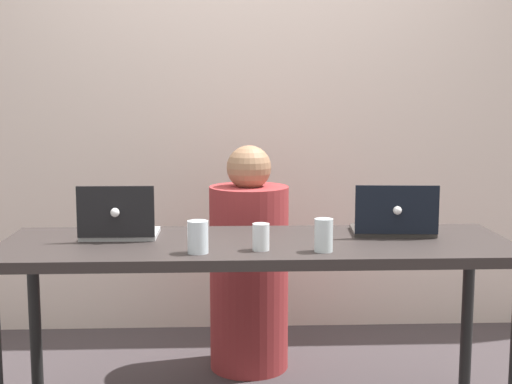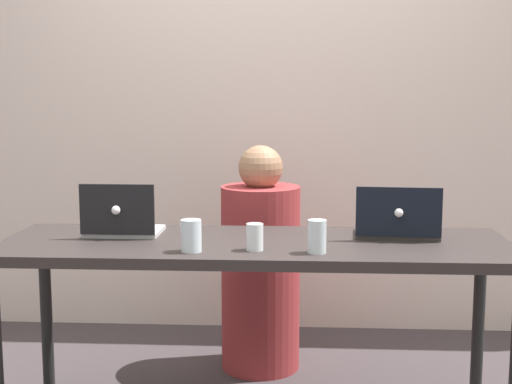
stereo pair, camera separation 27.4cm
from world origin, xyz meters
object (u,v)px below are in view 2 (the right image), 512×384
at_px(water_glass_right, 317,239).
at_px(laptop_back_left, 122,224).
at_px(water_glass_left, 191,238).
at_px(person_at_center, 260,270).
at_px(laptop_back_right, 397,226).
at_px(water_glass_center, 255,239).

bearing_deg(water_glass_right, laptop_back_left, 160.69).
distance_m(water_glass_left, water_glass_right, 0.44).
relative_size(person_at_center, laptop_back_left, 3.61).
relative_size(laptop_back_right, water_glass_left, 2.92).
xyz_separation_m(laptop_back_right, water_glass_left, (-0.76, -0.29, 0.00)).
bearing_deg(water_glass_left, laptop_back_left, 139.34).
height_order(person_at_center, water_glass_center, person_at_center).
distance_m(person_at_center, laptop_back_left, 0.80).
distance_m(laptop_back_right, water_glass_center, 0.60).
height_order(laptop_back_right, water_glass_right, laptop_back_right).
xyz_separation_m(laptop_back_left, water_glass_left, (0.31, -0.27, 0.00)).
bearing_deg(person_at_center, water_glass_right, 94.10).
bearing_deg(person_at_center, laptop_back_right, 125.41).
bearing_deg(water_glass_center, person_at_center, 91.31).
height_order(person_at_center, water_glass_left, person_at_center).
height_order(laptop_back_left, water_glass_center, laptop_back_left).
bearing_deg(laptop_back_right, water_glass_center, 29.51).
height_order(water_glass_left, water_glass_right, water_glass_right).
relative_size(water_glass_left, water_glass_right, 0.97).
relative_size(laptop_back_right, water_glass_center, 3.48).
distance_m(person_at_center, water_glass_center, 0.81).
height_order(person_at_center, water_glass_right, person_at_center).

